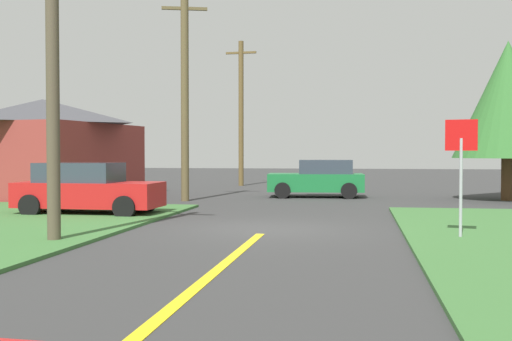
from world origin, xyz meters
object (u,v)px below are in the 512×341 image
stop_sign (461,157)px  barn (43,148)px  utility_pole_far (241,112)px  parked_car_near_building (87,189)px  oak_tree_left (508,100)px  car_approaching_junction (318,179)px  utility_pole_mid (185,94)px  utility_pole_near (52,41)px

stop_sign → barn: bearing=-22.5°
utility_pole_far → barn: size_ratio=1.10×
parked_car_near_building → oak_tree_left: bearing=31.1°
stop_sign → oak_tree_left: (3.69, 12.20, 2.21)m
car_approaching_junction → oak_tree_left: oak_tree_left is taller
stop_sign → oak_tree_left: bearing=-94.6°
utility_pole_mid → oak_tree_left: size_ratio=1.29×
car_approaching_junction → utility_pole_mid: 6.86m
parked_car_near_building → utility_pole_near: bearing=-71.2°
stop_sign → car_approaching_junction: stop_sign is taller
car_approaching_junction → utility_pole_far: bearing=-63.6°
utility_pole_mid → barn: utility_pole_mid is taller
oak_tree_left → utility_pole_mid: bearing=-169.5°
utility_pole_mid → utility_pole_near: bearing=-88.0°
barn → stop_sign: bearing=-34.8°
oak_tree_left → car_approaching_junction: bearing=175.1°
stop_sign → utility_pole_mid: size_ratio=0.32×
stop_sign → utility_pole_mid: bearing=-35.2°
parked_car_near_building → car_approaching_junction: bearing=54.5°
car_approaching_junction → utility_pole_mid: bearing=26.8°
utility_pole_near → barn: utility_pole_near is taller
utility_pole_mid → oak_tree_left: 12.95m
utility_pole_near → oak_tree_left: bearing=48.7°
parked_car_near_building → utility_pole_far: bearing=85.8°
stop_sign → utility_pole_near: size_ratio=0.32×
parked_car_near_building → oak_tree_left: size_ratio=0.69×
utility_pole_near → barn: 14.68m
car_approaching_junction → utility_pole_mid: (-5.11, -3.02, 3.45)m
car_approaching_junction → barn: barn is taller
utility_pole_near → utility_pole_mid: size_ratio=1.00×
utility_pole_far → utility_pole_near: bearing=-89.2°
utility_pole_far → oak_tree_left: 15.71m
utility_pole_far → barn: 12.77m
parked_car_near_building → barn: 8.76m
car_approaching_junction → utility_pole_near: 15.82m
utility_pole_mid → utility_pole_far: size_ratio=0.99×
car_approaching_junction → oak_tree_left: (7.63, -0.65, 3.25)m
barn → parked_car_near_building: bearing=-53.5°
oak_tree_left → barn: size_ratio=0.84×
parked_car_near_building → oak_tree_left: 16.76m
utility_pole_mid → oak_tree_left: bearing=10.5°
parked_car_near_building → barn: bearing=127.3°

